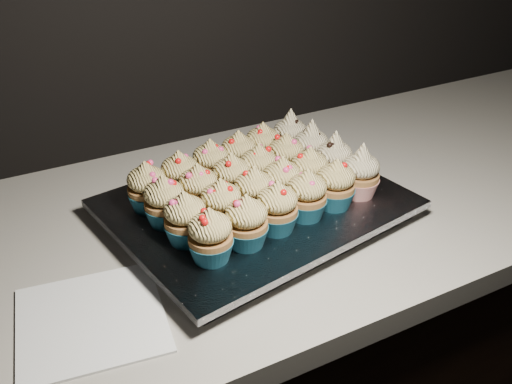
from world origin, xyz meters
The scene contains 28 objects.
worktop centered at (0.00, 1.70, 0.88)m, with size 2.44×0.64×0.04m, color beige.
napkin centered at (-0.35, 1.55, 0.90)m, with size 0.18×0.18×0.00m, color white.
baking_tray centered at (-0.05, 1.67, 0.91)m, with size 0.41×0.32×0.02m, color black.
foil_lining centered at (-0.05, 1.67, 0.93)m, with size 0.45×0.35×0.01m, color silver.
cupcake_0 centered at (-0.18, 1.56, 0.97)m, with size 0.06×0.06×0.08m.
cupcake_1 centered at (-0.12, 1.57, 0.97)m, with size 0.06×0.06×0.08m.
cupcake_2 centered at (-0.07, 1.58, 0.97)m, with size 0.06×0.06×0.08m.
cupcake_3 centered at (-0.01, 1.59, 0.97)m, with size 0.06×0.06×0.08m.
cupcake_4 centered at (0.05, 1.59, 0.97)m, with size 0.06×0.06×0.08m.
cupcake_5 centered at (0.10, 1.60, 0.97)m, with size 0.06×0.06×0.10m.
cupcake_6 centered at (-0.19, 1.61, 0.97)m, with size 0.06×0.06×0.08m.
cupcake_7 centered at (-0.13, 1.62, 0.97)m, with size 0.06×0.06×0.08m.
cupcake_8 centered at (-0.07, 1.63, 0.97)m, with size 0.06×0.06×0.08m.
cupcake_9 centered at (-0.02, 1.64, 0.97)m, with size 0.06×0.06×0.08m.
cupcake_10 centered at (0.04, 1.65, 0.97)m, with size 0.06×0.06×0.08m.
cupcake_11 centered at (0.09, 1.66, 0.97)m, with size 0.06×0.06×0.10m.
cupcake_12 centered at (-0.20, 1.67, 0.97)m, with size 0.06×0.06×0.08m.
cupcake_13 centered at (-0.15, 1.68, 0.97)m, with size 0.06×0.06×0.08m.
cupcake_14 centered at (-0.09, 1.69, 0.97)m, with size 0.06×0.06×0.08m.
cupcake_15 centered at (-0.03, 1.70, 0.97)m, with size 0.06×0.06×0.08m.
cupcake_16 centered at (0.03, 1.71, 0.97)m, with size 0.06×0.06×0.08m.
cupcake_17 centered at (0.08, 1.72, 0.97)m, with size 0.06×0.06×0.10m.
cupcake_18 centered at (-0.21, 1.72, 0.97)m, with size 0.06×0.06×0.08m.
cupcake_19 centered at (-0.16, 1.73, 0.97)m, with size 0.06×0.06×0.08m.
cupcake_20 centered at (-0.09, 1.75, 0.97)m, with size 0.06×0.06×0.08m.
cupcake_21 centered at (-0.04, 1.76, 0.97)m, with size 0.06×0.06×0.08m.
cupcake_22 centered at (0.01, 1.77, 0.97)m, with size 0.06×0.06×0.08m.
cupcake_23 centered at (0.08, 1.78, 0.97)m, with size 0.06×0.06×0.10m.
Camera 1 is at (-0.42, 0.97, 1.42)m, focal length 40.00 mm.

